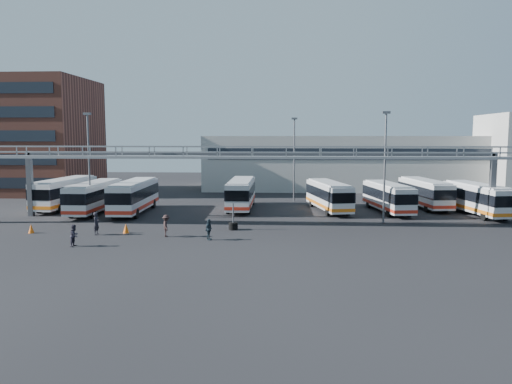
# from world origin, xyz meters

# --- Properties ---
(ground) EXTENTS (140.00, 140.00, 0.00)m
(ground) POSITION_xyz_m (0.00, 0.00, 0.00)
(ground) COLOR black
(ground) RESTS_ON ground
(gantry) EXTENTS (51.40, 5.15, 7.10)m
(gantry) POSITION_xyz_m (0.00, 5.87, 5.51)
(gantry) COLOR gray
(gantry) RESTS_ON ground
(apartment_building) EXTENTS (18.00, 15.00, 16.00)m
(apartment_building) POSITION_xyz_m (-34.00, 30.00, 8.00)
(apartment_building) COLOR brown
(apartment_building) RESTS_ON ground
(warehouse) EXTENTS (42.00, 14.00, 8.00)m
(warehouse) POSITION_xyz_m (12.00, 38.00, 4.00)
(warehouse) COLOR #9E9E99
(warehouse) RESTS_ON ground
(light_pole_left) EXTENTS (0.70, 0.35, 10.21)m
(light_pole_left) POSITION_xyz_m (-16.00, 8.00, 5.73)
(light_pole_left) COLOR #4C4F54
(light_pole_left) RESTS_ON ground
(light_pole_mid) EXTENTS (0.70, 0.35, 10.21)m
(light_pole_mid) POSITION_xyz_m (12.00, 7.00, 5.73)
(light_pole_mid) COLOR #4C4F54
(light_pole_mid) RESTS_ON ground
(light_pole_back) EXTENTS (0.70, 0.35, 10.21)m
(light_pole_back) POSITION_xyz_m (4.00, 22.00, 5.73)
(light_pole_back) COLOR #4C4F54
(light_pole_back) RESTS_ON ground
(bus_0) EXTENTS (3.14, 11.10, 3.34)m
(bus_0) POSITION_xyz_m (-21.31, 14.23, 1.85)
(bus_0) COLOR silver
(bus_0) RESTS_ON ground
(bus_1) EXTENTS (2.50, 10.68, 3.24)m
(bus_1) POSITION_xyz_m (-16.87, 11.31, 1.79)
(bus_1) COLOR silver
(bus_1) RESTS_ON ground
(bus_2) EXTENTS (2.87, 11.14, 3.36)m
(bus_2) POSITION_xyz_m (-12.73, 11.51, 1.86)
(bus_2) COLOR silver
(bus_2) RESTS_ON ground
(bus_4) EXTENTS (2.58, 10.79, 3.27)m
(bus_4) POSITION_xyz_m (-1.88, 14.88, 1.81)
(bus_4) COLOR silver
(bus_4) RESTS_ON ground
(bus_6) EXTENTS (4.38, 10.55, 3.12)m
(bus_6) POSITION_xyz_m (7.58, 14.18, 1.73)
(bus_6) COLOR silver
(bus_6) RESTS_ON ground
(bus_7) EXTENTS (3.80, 10.30, 3.06)m
(bus_7) POSITION_xyz_m (13.72, 13.67, 1.69)
(bus_7) COLOR silver
(bus_7) RESTS_ON ground
(bus_8) EXTENTS (3.64, 10.62, 3.16)m
(bus_8) POSITION_xyz_m (18.47, 17.15, 1.75)
(bus_8) COLOR silver
(bus_8) RESTS_ON ground
(bus_9) EXTENTS (3.87, 10.72, 3.18)m
(bus_9) POSITION_xyz_m (22.37, 12.20, 1.76)
(bus_9) COLOR silver
(bus_9) RESTS_ON ground
(pedestrian_a) EXTENTS (0.52, 0.72, 1.85)m
(pedestrian_a) POSITION_xyz_m (-12.34, -0.03, 0.92)
(pedestrian_a) COLOR black
(pedestrian_a) RESTS_ON ground
(pedestrian_b) EXTENTS (0.70, 0.84, 1.59)m
(pedestrian_b) POSITION_xyz_m (-12.34, -4.30, 0.80)
(pedestrian_b) COLOR #22202C
(pedestrian_b) RESTS_ON ground
(pedestrian_c) EXTENTS (0.92, 1.27, 1.77)m
(pedestrian_c) POSITION_xyz_m (-6.49, -0.48, 0.89)
(pedestrian_c) COLOR black
(pedestrian_c) RESTS_ON ground
(pedestrian_d) EXTENTS (0.66, 1.03, 1.63)m
(pedestrian_d) POSITION_xyz_m (-2.94, -1.53, 0.82)
(pedestrian_d) COLOR #1B2831
(pedestrian_d) RESTS_ON ground
(cone_left) EXTENTS (0.58, 0.58, 0.75)m
(cone_left) POSITION_xyz_m (-18.01, 0.34, 0.38)
(cone_left) COLOR #E75C0C
(cone_left) RESTS_ON ground
(cone_right) EXTENTS (0.53, 0.53, 0.80)m
(cone_right) POSITION_xyz_m (-10.19, 0.81, 0.40)
(cone_right) COLOR #E75C0C
(cone_right) RESTS_ON ground
(tire_stack) EXTENTS (0.80, 0.80, 2.28)m
(tire_stack) POSITION_xyz_m (-1.49, 2.80, 0.38)
(tire_stack) COLOR black
(tire_stack) RESTS_ON ground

